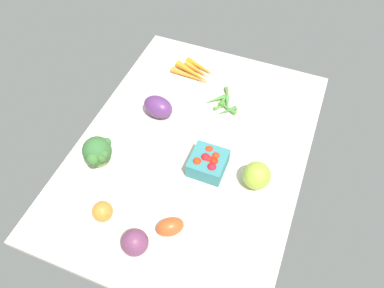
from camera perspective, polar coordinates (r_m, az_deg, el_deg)
The scene contains 10 objects.
tablecloth at distance 131.59cm, azimuth 0.00°, elevation -0.79°, with size 104.00×76.00×2.00cm, color beige.
berry_basket at distance 123.10cm, azimuth 2.44°, elevation -2.78°, with size 11.34×11.34×7.03cm.
heirloom_tomato_orange at distance 117.30cm, azimuth -13.28°, elevation -9.80°, with size 6.25×6.25×6.25cm, color orange.
eggplant at distance 138.22cm, azimuth -5.11°, elevation 5.56°, with size 11.29×7.85×7.85cm, color #60316F.
roma_tomato at distance 112.75cm, azimuth -3.29°, elevation -12.26°, with size 8.10×5.36×5.36cm, color #DB5122.
red_onion_near_basket at distance 110.47cm, azimuth -8.58°, elevation -14.36°, with size 7.81×7.81×7.81cm, color #71385B.
broccoli_head at distance 124.47cm, azimuth -13.97°, elevation -1.15°, with size 10.52×9.83×11.91cm.
heirloom_tomato_green at distance 120.65cm, azimuth 9.66°, elevation -4.67°, with size 8.96×8.96×8.96cm, color #99B939.
okra_pile at distance 143.95cm, azimuth 4.82°, elevation 6.25°, with size 14.94×13.30×1.98cm.
carrot_bunch at distance 154.93cm, azimuth 0.46°, elevation 10.75°, with size 12.26×18.06×2.89cm.
Camera 1 is at (-73.03, -28.89, 106.58)cm, focal length 35.59 mm.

